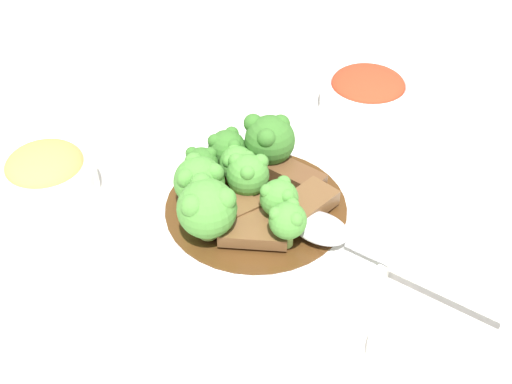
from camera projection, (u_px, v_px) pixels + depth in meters
name	position (u px, v px, depth m)	size (l,w,h in m)	color
ground_plane	(256.00, 218.00, 0.69)	(4.00, 4.00, 0.00)	silver
main_plate	(256.00, 211.00, 0.69)	(0.28, 0.28, 0.02)	white
beef_strip_0	(262.00, 205.00, 0.67)	(0.03, 0.05, 0.01)	brown
beef_strip_1	(290.00, 174.00, 0.70)	(0.08, 0.05, 0.01)	brown
beef_strip_2	(229.00, 210.00, 0.66)	(0.06, 0.06, 0.01)	brown
beef_strip_3	(254.00, 231.00, 0.64)	(0.07, 0.04, 0.01)	brown
beef_strip_4	(306.00, 203.00, 0.67)	(0.06, 0.07, 0.02)	brown
broccoli_floret_0	(207.00, 207.00, 0.63)	(0.05, 0.05, 0.06)	#7FA84C
broccoli_floret_1	(266.00, 139.00, 0.70)	(0.05, 0.05, 0.06)	#8EB756
broccoli_floret_2	(227.00, 148.00, 0.71)	(0.04, 0.04, 0.04)	#7FA84C
broccoli_floret_3	(199.00, 181.00, 0.66)	(0.05, 0.05, 0.05)	#8EB756
broccoli_floret_4	(248.00, 174.00, 0.67)	(0.04, 0.04, 0.05)	#8EB756
broccoli_floret_5	(288.00, 220.00, 0.62)	(0.03, 0.03, 0.05)	#7FA84C
broccoli_floret_6	(237.00, 163.00, 0.69)	(0.04, 0.04, 0.04)	#8EB756
broccoli_floret_7	(201.00, 164.00, 0.69)	(0.03, 0.03, 0.04)	#8EB756
broccoli_floret_8	(279.00, 198.00, 0.64)	(0.04, 0.04, 0.05)	#7FA84C
serving_spoon	(338.00, 237.00, 0.64)	(0.20, 0.10, 0.01)	silver
side_bowl_kimchi	(367.00, 93.00, 0.82)	(0.11, 0.11, 0.05)	white
side_bowl_appetizer	(47.00, 175.00, 0.70)	(0.10, 0.10, 0.05)	white
sauce_dish	(413.00, 351.00, 0.57)	(0.07, 0.07, 0.01)	white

